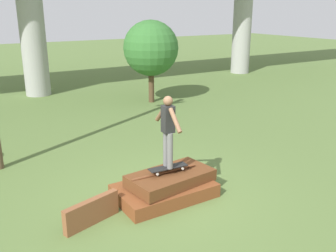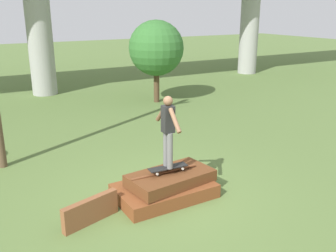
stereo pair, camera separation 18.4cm
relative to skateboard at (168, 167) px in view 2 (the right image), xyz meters
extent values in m
plane|color=#567038|center=(-0.07, 0.02, -0.66)|extent=(80.00, 80.00, 0.00)
cube|color=brown|center=(-0.07, 0.02, -0.52)|extent=(2.02, 1.27, 0.29)
cube|color=#5B3319|center=(0.07, 0.00, -0.26)|extent=(1.90, 1.17, 0.29)
cylinder|color=brown|center=(-0.07, 0.02, -0.10)|extent=(1.51, 0.06, 0.06)
cube|color=brown|center=(-1.73, -0.17, -0.42)|extent=(1.15, 0.47, 0.48)
cube|color=black|center=(0.00, 0.00, 0.01)|extent=(0.85, 0.27, 0.01)
cylinder|color=silver|center=(0.30, 0.08, -0.05)|extent=(0.06, 0.03, 0.05)
cylinder|color=silver|center=(0.29, -0.11, -0.05)|extent=(0.06, 0.03, 0.05)
cylinder|color=silver|center=(-0.29, 0.11, -0.05)|extent=(0.06, 0.03, 0.05)
cylinder|color=silver|center=(-0.30, -0.08, -0.05)|extent=(0.06, 0.03, 0.05)
cylinder|color=slate|center=(0.00, 0.08, 0.39)|extent=(0.12, 0.12, 0.75)
cylinder|color=slate|center=(0.00, -0.08, 0.39)|extent=(0.12, 0.12, 0.75)
cube|color=black|center=(0.00, 0.00, 1.04)|extent=(0.23, 0.22, 0.55)
sphere|color=brown|center=(0.00, 0.00, 1.41)|extent=(0.19, 0.19, 0.19)
cylinder|color=brown|center=(0.02, 0.29, 1.09)|extent=(0.11, 0.44, 0.43)
cylinder|color=brown|center=(-0.02, -0.29, 1.09)|extent=(0.11, 0.44, 0.43)
cylinder|color=#9E9E99|center=(-0.07, 11.44, 2.74)|extent=(1.10, 1.10, 6.81)
cylinder|color=#9E9E99|center=(12.03, 11.44, 2.74)|extent=(1.10, 1.10, 6.81)
cylinder|color=#4C3823|center=(3.71, 7.55, -0.02)|extent=(0.23, 0.23, 1.29)
sphere|color=#336B2D|center=(3.71, 7.55, 1.59)|extent=(2.25, 2.25, 2.25)
camera|label=1|loc=(-3.64, -6.07, 3.12)|focal=40.00mm
camera|label=2|loc=(-3.48, -6.17, 3.12)|focal=40.00mm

